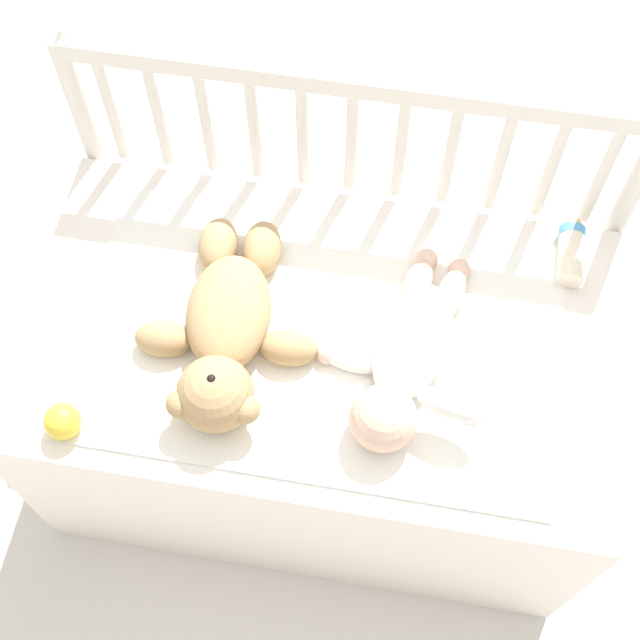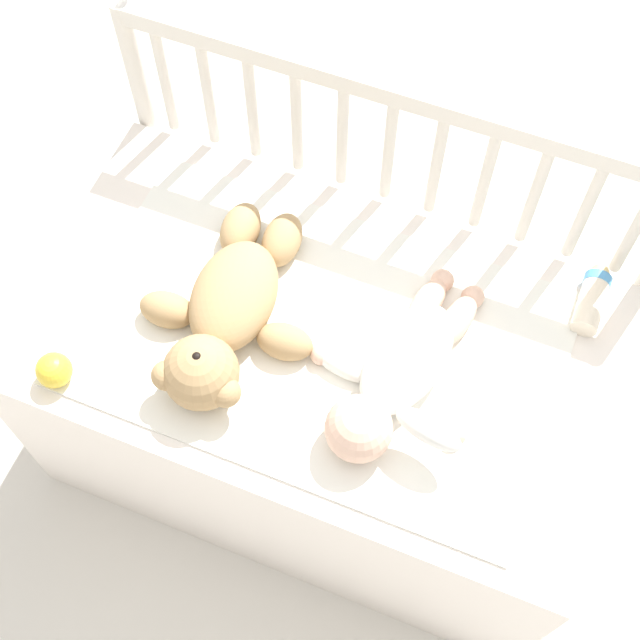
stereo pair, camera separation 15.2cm
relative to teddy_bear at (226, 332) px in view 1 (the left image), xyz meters
The scene contains 8 objects.
ground_plane 0.61m from the teddy_bear, 17.44° to the left, with size 12.00×12.00×0.00m, color silver.
crib_mattress 0.36m from the teddy_bear, 17.44° to the left, with size 1.07×0.62×0.53m.
crib_rail 0.41m from the teddy_bear, 67.77° to the left, with size 1.07×0.04×0.83m.
blanket 0.17m from the teddy_bear, 13.43° to the left, with size 0.84×0.53×0.01m.
teddy_bear is the anchor object (origin of this frame).
baby 0.31m from the teddy_bear, ahead, with size 0.31×0.41×0.11m.
baby_bottle 0.65m from the teddy_bear, 26.28° to the left, with size 0.05×0.14×0.05m.
toy_ball 0.31m from the teddy_bear, 139.70° to the right, with size 0.06×0.06×0.06m.
Camera 1 is at (0.12, -0.71, 1.94)m, focal length 50.00 mm.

